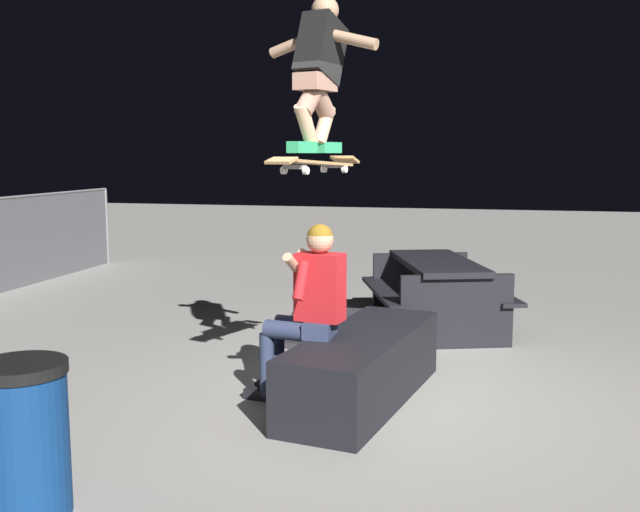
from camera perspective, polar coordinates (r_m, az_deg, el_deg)
name	(u,v)px	position (r m, az deg, el deg)	size (l,w,h in m)	color
ground_plane	(382,404)	(5.64, 4.85, -11.34)	(40.00, 40.00, 0.00)	gray
ledge_box_main	(363,367)	(5.63, 3.35, -8.59)	(1.94, 0.63, 0.52)	black
person_sitting_on_ledge	(307,303)	(5.47, -1.05, -3.67)	(0.60, 0.78, 1.35)	#2D3856
skateboard	(315,163)	(5.37, -0.36, 7.21)	(1.03, 0.48, 0.13)	#AD8451
skater_airborne	(319,67)	(5.45, -0.06, 14.45)	(0.64, 0.87, 1.12)	#2D9E66
kicker_ramp	(327,334)	(7.49, 0.51, -6.04)	(1.03, 1.01, 0.31)	#28282D
picnic_table_back	(437,283)	(7.88, 9.04, -2.11)	(2.04, 1.82, 0.75)	black
trash_bin	(24,439)	(4.17, -21.93, -12.99)	(0.47, 0.47, 0.81)	navy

